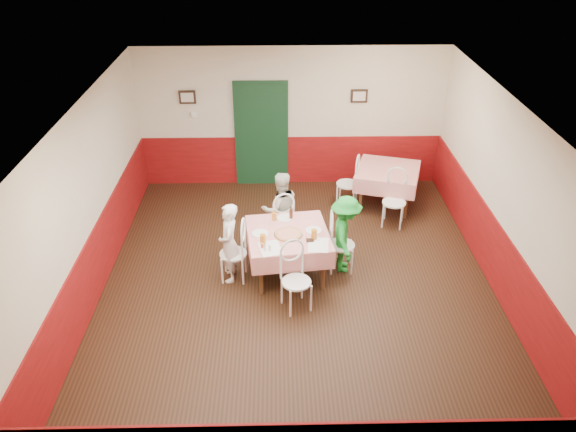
{
  "coord_description": "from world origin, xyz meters",
  "views": [
    {
      "loc": [
        -0.3,
        -7.0,
        5.28
      ],
      "look_at": [
        -0.14,
        0.26,
        1.05
      ],
      "focal_mm": 35.0,
      "sensor_mm": 36.0,
      "label": 1
    }
  ],
  "objects_px": {
    "chair_right": "(341,245)",
    "chair_far": "(281,222)",
    "pizza": "(288,234)",
    "second_table": "(386,187)",
    "chair_near": "(296,282)",
    "main_table": "(288,253)",
    "chair_second_a": "(347,184)",
    "chair_second_b": "(394,203)",
    "wallet": "(310,240)",
    "glass_a": "(263,239)",
    "diner_right": "(345,234)",
    "glass_c": "(274,216)",
    "diner_left": "(229,243)",
    "beer_bottle": "(291,213)",
    "chair_left": "(233,254)",
    "diner_far": "(280,209)",
    "glass_b": "(314,234)"
  },
  "relations": [
    {
      "from": "chair_second_b",
      "to": "wallet",
      "type": "bearing_deg",
      "value": -116.18
    },
    {
      "from": "main_table",
      "to": "chair_near",
      "type": "xyz_separation_m",
      "value": [
        0.1,
        -0.84,
        0.08
      ]
    },
    {
      "from": "diner_far",
      "to": "beer_bottle",
      "type": "bearing_deg",
      "value": 95.29
    },
    {
      "from": "chair_far",
      "to": "chair_second_a",
      "type": "bearing_deg",
      "value": -149.18
    },
    {
      "from": "glass_a",
      "to": "chair_left",
      "type": "bearing_deg",
      "value": 156.6
    },
    {
      "from": "chair_second_b",
      "to": "diner_right",
      "type": "xyz_separation_m",
      "value": [
        -1.03,
        -1.36,
        0.19
      ]
    },
    {
      "from": "diner_left",
      "to": "chair_second_b",
      "type": "bearing_deg",
      "value": 117.01
    },
    {
      "from": "pizza",
      "to": "diner_left",
      "type": "distance_m",
      "value": 0.91
    },
    {
      "from": "beer_bottle",
      "to": "main_table",
      "type": "bearing_deg",
      "value": -97.72
    },
    {
      "from": "glass_b",
      "to": "wallet",
      "type": "relative_size",
      "value": 1.42
    },
    {
      "from": "glass_c",
      "to": "chair_second_b",
      "type": "bearing_deg",
      "value": 26.95
    },
    {
      "from": "chair_right",
      "to": "chair_near",
      "type": "distance_m",
      "value": 1.2
    },
    {
      "from": "chair_right",
      "to": "glass_a",
      "type": "bearing_deg",
      "value": 109.99
    },
    {
      "from": "chair_right",
      "to": "chair_near",
      "type": "bearing_deg",
      "value": 143.51
    },
    {
      "from": "glass_b",
      "to": "diner_left",
      "type": "bearing_deg",
      "value": 176.36
    },
    {
      "from": "chair_left",
      "to": "beer_bottle",
      "type": "relative_size",
      "value": 4.51
    },
    {
      "from": "chair_second_b",
      "to": "diner_far",
      "type": "bearing_deg",
      "value": -147.27
    },
    {
      "from": "glass_a",
      "to": "diner_far",
      "type": "xyz_separation_m",
      "value": [
        0.27,
        1.2,
        -0.17
      ]
    },
    {
      "from": "chair_right",
      "to": "chair_second_a",
      "type": "height_order",
      "value": "same"
    },
    {
      "from": "chair_right",
      "to": "chair_far",
      "type": "height_order",
      "value": "same"
    },
    {
      "from": "pizza",
      "to": "diner_far",
      "type": "height_order",
      "value": "diner_far"
    },
    {
      "from": "second_table",
      "to": "chair_right",
      "type": "relative_size",
      "value": 1.24
    },
    {
      "from": "main_table",
      "to": "chair_second_a",
      "type": "height_order",
      "value": "chair_second_a"
    },
    {
      "from": "main_table",
      "to": "beer_bottle",
      "type": "height_order",
      "value": "beer_bottle"
    },
    {
      "from": "beer_bottle",
      "to": "glass_c",
      "type": "bearing_deg",
      "value": -172.92
    },
    {
      "from": "glass_b",
      "to": "glass_c",
      "type": "distance_m",
      "value": 0.82
    },
    {
      "from": "pizza",
      "to": "wallet",
      "type": "bearing_deg",
      "value": -28.4
    },
    {
      "from": "chair_near",
      "to": "second_table",
      "type": "bearing_deg",
      "value": 37.69
    },
    {
      "from": "chair_second_a",
      "to": "glass_b",
      "type": "height_order",
      "value": "glass_b"
    },
    {
      "from": "wallet",
      "to": "diner_right",
      "type": "relative_size",
      "value": 0.09
    },
    {
      "from": "main_table",
      "to": "chair_right",
      "type": "relative_size",
      "value": 1.36
    },
    {
      "from": "glass_c",
      "to": "main_table",
      "type": "bearing_deg",
      "value": -60.89
    },
    {
      "from": "main_table",
      "to": "chair_second_a",
      "type": "bearing_deg",
      "value": 62.02
    },
    {
      "from": "chair_second_b",
      "to": "glass_a",
      "type": "distance_m",
      "value": 2.93
    },
    {
      "from": "main_table",
      "to": "diner_left",
      "type": "height_order",
      "value": "diner_left"
    },
    {
      "from": "chair_second_b",
      "to": "wallet",
      "type": "height_order",
      "value": "chair_second_b"
    },
    {
      "from": "pizza",
      "to": "glass_c",
      "type": "relative_size",
      "value": 3.03
    },
    {
      "from": "chair_right",
      "to": "pizza",
      "type": "xyz_separation_m",
      "value": [
        -0.84,
        -0.17,
        0.32
      ]
    },
    {
      "from": "chair_far",
      "to": "chair_second_b",
      "type": "xyz_separation_m",
      "value": [
        2.03,
        0.62,
        0.0
      ]
    },
    {
      "from": "pizza",
      "to": "second_table",
      "type": "bearing_deg",
      "value": 49.91
    },
    {
      "from": "main_table",
      "to": "chair_near",
      "type": "relative_size",
      "value": 1.36
    },
    {
      "from": "main_table",
      "to": "glass_a",
      "type": "relative_size",
      "value": 8.05
    },
    {
      "from": "chair_far",
      "to": "chair_near",
      "type": "height_order",
      "value": "same"
    },
    {
      "from": "main_table",
      "to": "beer_bottle",
      "type": "distance_m",
      "value": 0.64
    },
    {
      "from": "chair_left",
      "to": "chair_right",
      "type": "relative_size",
      "value": 1.0
    },
    {
      "from": "second_table",
      "to": "diner_left",
      "type": "xyz_separation_m",
      "value": [
        -2.82,
        -2.32,
        0.28
      ]
    },
    {
      "from": "second_table",
      "to": "beer_bottle",
      "type": "distance_m",
      "value": 2.64
    },
    {
      "from": "chair_far",
      "to": "beer_bottle",
      "type": "xyz_separation_m",
      "value": [
        0.16,
        -0.43,
        0.41
      ]
    },
    {
      "from": "glass_a",
      "to": "glass_c",
      "type": "distance_m",
      "value": 0.7
    },
    {
      "from": "chair_far",
      "to": "glass_c",
      "type": "xyz_separation_m",
      "value": [
        -0.11,
        -0.47,
        0.38
      ]
    }
  ]
}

